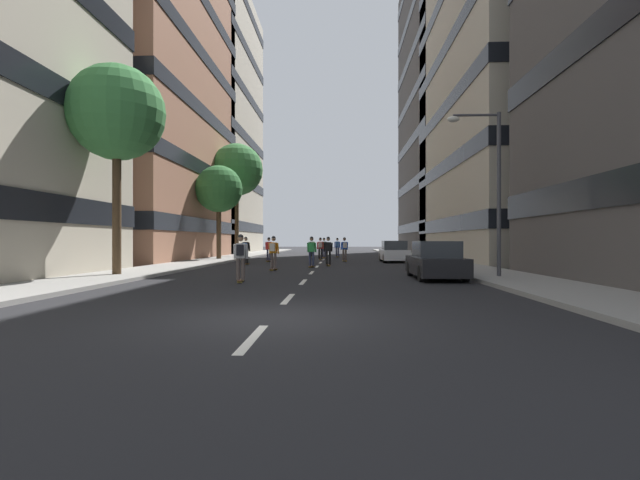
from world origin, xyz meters
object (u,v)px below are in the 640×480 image
object	(u,v)px
skater_1	(345,248)
skater_8	(312,250)
parked_car_near	(394,252)
skater_6	(328,250)
parked_car_mid	(436,262)
street_tree_near	(237,170)
streetlamp_right	(490,175)
street_tree_far	(219,189)
skater_2	(246,249)
skater_5	(337,246)
skater_4	(269,248)
skater_0	(241,255)
street_tree_mid	(117,114)
skater_10	(320,247)
skater_7	(324,246)
skater_9	(312,246)
skater_3	(273,251)

from	to	relation	value
skater_1	skater_8	size ratio (longest dim) A/B	1.00
parked_car_near	skater_6	xyz separation A→B (m)	(-4.56, -5.36, 0.29)
parked_car_mid	street_tree_near	bearing A→B (deg)	120.01
parked_car_mid	skater_6	distance (m)	10.34
skater_6	skater_8	distance (m)	1.77
parked_car_mid	streetlamp_right	distance (m)	4.03
street_tree_near	streetlamp_right	bearing A→B (deg)	-56.32
street_tree_far	streetlamp_right	size ratio (longest dim) A/B	1.11
skater_2	skater_5	bearing A→B (deg)	66.91
skater_5	skater_6	distance (m)	14.70
skater_4	streetlamp_right	bearing A→B (deg)	-53.06
parked_car_near	skater_0	bearing A→B (deg)	-114.52
street_tree_mid	skater_0	distance (m)	8.43
parked_car_mid	skater_10	xyz separation A→B (m)	(-5.42, 17.92, 0.32)
skater_1	skater_7	world-z (taller)	same
skater_5	skater_10	distance (m)	6.18
street_tree_near	skater_6	distance (m)	17.53
skater_5	skater_1	bearing A→B (deg)	-86.14
skater_4	skater_7	distance (m)	7.85
street_tree_mid	streetlamp_right	size ratio (longest dim) A/B	1.35
skater_5	skater_10	world-z (taller)	same
streetlamp_right	skater_9	bearing A→B (deg)	109.65
skater_2	skater_9	world-z (taller)	same
skater_8	skater_9	bearing A→B (deg)	93.44
skater_4	skater_8	bearing A→B (deg)	-62.95
skater_2	street_tree_mid	bearing A→B (deg)	-108.07
street_tree_near	skater_4	xyz separation A→B (m)	(4.18, -8.18, -6.92)
street_tree_near	skater_8	size ratio (longest dim) A/B	5.71
street_tree_mid	skater_8	world-z (taller)	street_tree_mid
parked_car_near	street_tree_mid	world-z (taller)	street_tree_mid
skater_4	skater_5	distance (m)	10.49
skater_0	skater_2	world-z (taller)	same
street_tree_near	street_tree_mid	bearing A→B (deg)	-90.00
parked_car_near	skater_10	distance (m)	6.35
street_tree_mid	skater_6	xyz separation A→B (m)	(8.64, 9.03, -5.89)
parked_car_mid	skater_1	bearing A→B (deg)	103.05
skater_4	parked_car_near	bearing A→B (deg)	-0.35
parked_car_near	streetlamp_right	bearing A→B (deg)	-81.89
skater_2	skater_8	bearing A→B (deg)	-32.11
street_tree_near	skater_5	size ratio (longest dim) A/B	5.71
skater_3	skater_4	xyz separation A→B (m)	(-1.75, 9.77, -0.03)
parked_car_near	skater_0	distance (m)	18.11
street_tree_mid	street_tree_far	distance (m)	16.47
skater_3	skater_7	distance (m)	16.78
parked_car_mid	skater_3	xyz separation A→B (m)	(-7.27, 4.92, 0.32)
street_tree_mid	skater_0	bearing A→B (deg)	-20.14
skater_2	skater_8	distance (m)	5.17
street_tree_near	skater_3	distance (m)	20.12
parked_car_mid	skater_6	bearing A→B (deg)	116.20
skater_5	skater_8	size ratio (longest dim) A/B	1.00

